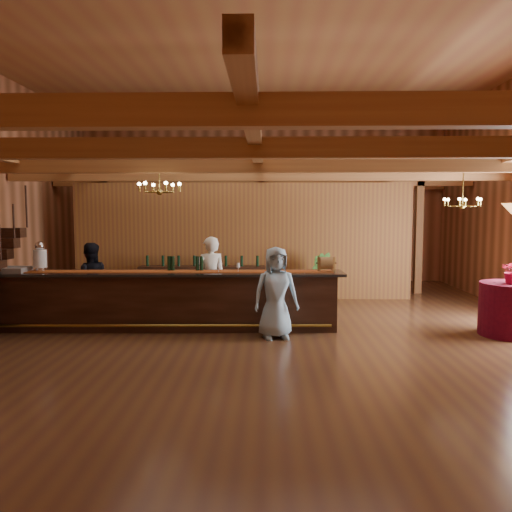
{
  "coord_description": "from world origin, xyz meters",
  "views": [
    {
      "loc": [
        0.16,
        -9.83,
        2.36
      ],
      "look_at": [
        -0.07,
        0.88,
        1.39
      ],
      "focal_mm": 35.0,
      "sensor_mm": 36.0,
      "label": 1
    }
  ],
  "objects_px": {
    "guest": "(276,293)",
    "beverage_dispenser": "(40,257)",
    "staff_second": "(90,281)",
    "raffle_drum": "(326,263)",
    "floor_plant": "(318,278)",
    "backbar_shelf": "(203,284)",
    "bartender": "(210,279)",
    "round_table": "(511,309)",
    "chandelier_left": "(159,187)",
    "tasting_bar": "(170,300)",
    "chandelier_right": "(462,202)"
  },
  "relations": [
    {
      "from": "guest",
      "to": "beverage_dispenser",
      "type": "bearing_deg",
      "value": 159.84
    },
    {
      "from": "staff_second",
      "to": "beverage_dispenser",
      "type": "bearing_deg",
      "value": 32.06
    },
    {
      "from": "raffle_drum",
      "to": "floor_plant",
      "type": "bearing_deg",
      "value": 87.35
    },
    {
      "from": "backbar_shelf",
      "to": "bartender",
      "type": "height_order",
      "value": "bartender"
    },
    {
      "from": "backbar_shelf",
      "to": "staff_second",
      "type": "xyz_separation_m",
      "value": [
        -2.14,
        -2.25,
        0.38
      ]
    },
    {
      "from": "round_table",
      "to": "bartender",
      "type": "bearing_deg",
      "value": 168.4
    },
    {
      "from": "backbar_shelf",
      "to": "staff_second",
      "type": "distance_m",
      "value": 3.13
    },
    {
      "from": "raffle_drum",
      "to": "bartender",
      "type": "distance_m",
      "value": 2.55
    },
    {
      "from": "round_table",
      "to": "chandelier_left",
      "type": "bearing_deg",
      "value": 179.63
    },
    {
      "from": "bartender",
      "to": "staff_second",
      "type": "bearing_deg",
      "value": -17.45
    },
    {
      "from": "guest",
      "to": "tasting_bar",
      "type": "bearing_deg",
      "value": 150.12
    },
    {
      "from": "chandelier_left",
      "to": "chandelier_right",
      "type": "bearing_deg",
      "value": 12.66
    },
    {
      "from": "beverage_dispenser",
      "to": "raffle_drum",
      "type": "bearing_deg",
      "value": 0.22
    },
    {
      "from": "chandelier_left",
      "to": "guest",
      "type": "bearing_deg",
      "value": -8.6
    },
    {
      "from": "bartender",
      "to": "floor_plant",
      "type": "distance_m",
      "value": 3.28
    },
    {
      "from": "backbar_shelf",
      "to": "staff_second",
      "type": "height_order",
      "value": "staff_second"
    },
    {
      "from": "beverage_dispenser",
      "to": "backbar_shelf",
      "type": "distance_m",
      "value": 4.3
    },
    {
      "from": "backbar_shelf",
      "to": "guest",
      "type": "xyz_separation_m",
      "value": [
        1.85,
        -3.76,
        0.39
      ]
    },
    {
      "from": "chandelier_left",
      "to": "backbar_shelf",
      "type": "bearing_deg",
      "value": 84.14
    },
    {
      "from": "raffle_drum",
      "to": "staff_second",
      "type": "relative_size",
      "value": 0.2
    },
    {
      "from": "staff_second",
      "to": "guest",
      "type": "distance_m",
      "value": 4.27
    },
    {
      "from": "beverage_dispenser",
      "to": "chandelier_left",
      "type": "xyz_separation_m",
      "value": [
        2.49,
        -0.35,
        1.37
      ]
    },
    {
      "from": "chandelier_left",
      "to": "staff_second",
      "type": "xyz_separation_m",
      "value": [
        -1.79,
        1.17,
        -1.97
      ]
    },
    {
      "from": "backbar_shelf",
      "to": "chandelier_left",
      "type": "distance_m",
      "value": 4.17
    },
    {
      "from": "round_table",
      "to": "guest",
      "type": "height_order",
      "value": "guest"
    },
    {
      "from": "raffle_drum",
      "to": "staff_second",
      "type": "xyz_separation_m",
      "value": [
        -5.0,
        0.81,
        -0.49
      ]
    },
    {
      "from": "round_table",
      "to": "bartender",
      "type": "height_order",
      "value": "bartender"
    },
    {
      "from": "staff_second",
      "to": "chandelier_left",
      "type": "bearing_deg",
      "value": 128.93
    },
    {
      "from": "bartender",
      "to": "tasting_bar",
      "type": "bearing_deg",
      "value": 31.04
    },
    {
      "from": "backbar_shelf",
      "to": "round_table",
      "type": "bearing_deg",
      "value": -29.5
    },
    {
      "from": "backbar_shelf",
      "to": "raffle_drum",
      "type": "bearing_deg",
      "value": -47.69
    },
    {
      "from": "staff_second",
      "to": "floor_plant",
      "type": "distance_m",
      "value": 5.53
    },
    {
      "from": "round_table",
      "to": "chandelier_left",
      "type": "height_order",
      "value": "chandelier_left"
    },
    {
      "from": "tasting_bar",
      "to": "staff_second",
      "type": "height_order",
      "value": "staff_second"
    },
    {
      "from": "staff_second",
      "to": "guest",
      "type": "relative_size",
      "value": 0.98
    },
    {
      "from": "chandelier_left",
      "to": "beverage_dispenser",
      "type": "bearing_deg",
      "value": 172.1
    },
    {
      "from": "raffle_drum",
      "to": "chandelier_left",
      "type": "xyz_separation_m",
      "value": [
        -3.2,
        -0.37,
        1.48
      ]
    },
    {
      "from": "raffle_drum",
      "to": "backbar_shelf",
      "type": "height_order",
      "value": "raffle_drum"
    },
    {
      "from": "raffle_drum",
      "to": "beverage_dispenser",
      "type": "bearing_deg",
      "value": -179.78
    },
    {
      "from": "raffle_drum",
      "to": "chandelier_left",
      "type": "distance_m",
      "value": 3.55
    },
    {
      "from": "tasting_bar",
      "to": "chandelier_right",
      "type": "bearing_deg",
      "value": 8.39
    },
    {
      "from": "guest",
      "to": "floor_plant",
      "type": "height_order",
      "value": "guest"
    },
    {
      "from": "floor_plant",
      "to": "guest",
      "type": "bearing_deg",
      "value": -107.68
    },
    {
      "from": "round_table",
      "to": "guest",
      "type": "bearing_deg",
      "value": -176.29
    },
    {
      "from": "chandelier_right",
      "to": "staff_second",
      "type": "xyz_separation_m",
      "value": [
        -8.02,
        -0.23,
        -1.72
      ]
    },
    {
      "from": "guest",
      "to": "floor_plant",
      "type": "bearing_deg",
      "value": 60.4
    },
    {
      "from": "raffle_drum",
      "to": "chandelier_right",
      "type": "height_order",
      "value": "chandelier_right"
    },
    {
      "from": "staff_second",
      "to": "floor_plant",
      "type": "xyz_separation_m",
      "value": [
        5.13,
        2.06,
        -0.18
      ]
    },
    {
      "from": "raffle_drum",
      "to": "guest",
      "type": "distance_m",
      "value": 1.31
    },
    {
      "from": "tasting_bar",
      "to": "round_table",
      "type": "height_order",
      "value": "tasting_bar"
    }
  ]
}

